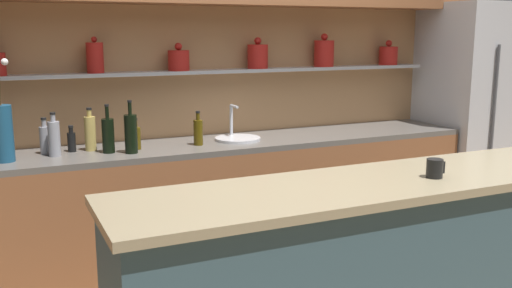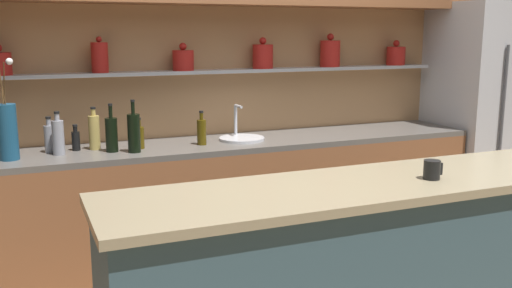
% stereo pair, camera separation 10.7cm
% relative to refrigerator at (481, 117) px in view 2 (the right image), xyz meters
% --- Properties ---
extents(back_wall_unit, '(5.20, 0.44, 2.60)m').
position_rel_refrigerator_xyz_m(back_wall_unit, '(-2.21, 0.33, 0.58)').
color(back_wall_unit, tan).
rests_on(back_wall_unit, ground_plane).
extents(back_counter_unit, '(3.70, 0.62, 0.92)m').
position_rel_refrigerator_xyz_m(back_counter_unit, '(-2.26, 0.04, -0.51)').
color(back_counter_unit, brown).
rests_on(back_counter_unit, ground_plane).
extents(island_counter, '(2.54, 0.61, 1.02)m').
position_rel_refrigerator_xyz_m(island_counter, '(-2.21, -1.63, -0.46)').
color(island_counter, '#334C56').
rests_on(island_counter, ground_plane).
extents(refrigerator, '(0.77, 0.73, 1.94)m').
position_rel_refrigerator_xyz_m(refrigerator, '(0.00, 0.00, 0.00)').
color(refrigerator, '#B7B7BC').
rests_on(refrigerator, ground_plane).
extents(flower_vase, '(0.14, 0.13, 0.66)m').
position_rel_refrigerator_xyz_m(flower_vase, '(-3.77, -0.02, 0.14)').
color(flower_vase, navy).
rests_on(flower_vase, back_counter_unit).
extents(sink_fixture, '(0.33, 0.33, 0.25)m').
position_rel_refrigerator_xyz_m(sink_fixture, '(-2.21, 0.05, -0.03)').
color(sink_fixture, '#B7B7BC').
rests_on(sink_fixture, back_counter_unit).
extents(bottle_oil_0, '(0.06, 0.06, 0.21)m').
position_rel_refrigerator_xyz_m(bottle_oil_0, '(-2.96, 0.02, 0.03)').
color(bottle_oil_0, '#47380A').
rests_on(bottle_oil_0, back_counter_unit).
extents(bottle_spirit_1, '(0.07, 0.07, 0.28)m').
position_rel_refrigerator_xyz_m(bottle_spirit_1, '(-3.48, 0.02, 0.07)').
color(bottle_spirit_1, gray).
rests_on(bottle_spirit_1, back_counter_unit).
extents(bottle_oil_2, '(0.06, 0.06, 0.24)m').
position_rel_refrigerator_xyz_m(bottle_oil_2, '(-2.53, -0.02, 0.05)').
color(bottle_oil_2, '#47380A').
rests_on(bottle_oil_2, back_counter_unit).
extents(bottle_sauce_3, '(0.05, 0.05, 0.17)m').
position_rel_refrigerator_xyz_m(bottle_sauce_3, '(-3.36, 0.12, 0.02)').
color(bottle_sauce_3, black).
rests_on(bottle_sauce_3, back_counter_unit).
extents(bottle_wine_4, '(0.08, 0.08, 0.35)m').
position_rel_refrigerator_xyz_m(bottle_wine_4, '(-3.02, -0.09, 0.08)').
color(bottle_wine_4, black).
rests_on(bottle_wine_4, back_counter_unit).
extents(bottle_spirit_5, '(0.07, 0.07, 0.29)m').
position_rel_refrigerator_xyz_m(bottle_spirit_5, '(-3.24, 0.10, 0.07)').
color(bottle_spirit_5, tan).
rests_on(bottle_spirit_5, back_counter_unit).
extents(bottle_spirit_6, '(0.07, 0.07, 0.24)m').
position_rel_refrigerator_xyz_m(bottle_spirit_6, '(-3.52, 0.11, 0.05)').
color(bottle_spirit_6, gray).
rests_on(bottle_spirit_6, back_counter_unit).
extents(bottle_wine_7, '(0.08, 0.08, 0.32)m').
position_rel_refrigerator_xyz_m(bottle_wine_7, '(-3.15, -0.02, 0.07)').
color(bottle_wine_7, black).
rests_on(bottle_wine_7, back_counter_unit).
extents(coffee_mug, '(0.10, 0.08, 0.09)m').
position_rel_refrigerator_xyz_m(coffee_mug, '(-1.95, -1.71, 0.10)').
color(coffee_mug, black).
rests_on(coffee_mug, island_counter).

